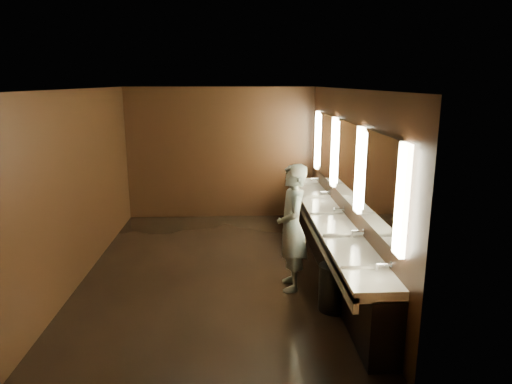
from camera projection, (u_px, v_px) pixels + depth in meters
floor at (217, 271)px, 7.19m from camera, size 6.00×6.00×0.00m
ceiling at (213, 89)px, 6.53m from camera, size 4.00×6.00×0.02m
wall_back at (221, 154)px, 9.77m from camera, size 4.00×0.02×2.80m
wall_front at (200, 260)px, 3.94m from camera, size 4.00×0.02×2.80m
wall_left at (80, 186)px, 6.77m from camera, size 0.02×6.00×2.80m
wall_right at (346, 183)px, 6.94m from camera, size 0.02×6.00×2.80m
sink_counter at (330, 239)px, 7.15m from camera, size 0.55×5.40×1.01m
mirror_band at (346, 160)px, 6.86m from camera, size 0.06×5.03×1.15m
person at (292, 228)px, 6.41m from camera, size 0.44×0.66×1.81m
trash_bin at (334, 288)px, 5.90m from camera, size 0.46×0.46×0.61m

